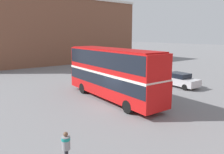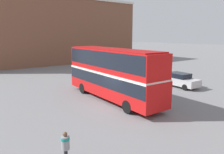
{
  "view_description": "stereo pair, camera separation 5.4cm",
  "coord_description": "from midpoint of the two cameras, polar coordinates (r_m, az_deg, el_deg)",
  "views": [
    {
      "loc": [
        13.63,
        -10.74,
        5.84
      ],
      "look_at": [
        -1.78,
        0.97,
        2.09
      ],
      "focal_mm": 35.0,
      "sensor_mm": 36.0,
      "label": 1
    },
    {
      "loc": [
        13.66,
        -10.69,
        5.84
      ],
      "look_at": [
        -1.78,
        0.97,
        2.09
      ],
      "focal_mm": 35.0,
      "sensor_mm": 36.0,
      "label": 2
    }
  ],
  "objects": [
    {
      "name": "ground_plane",
      "position": [
        18.31,
        0.87,
        -7.63
      ],
      "size": [
        240.0,
        240.0,
        0.0
      ],
      "primitive_type": "plane",
      "color": "slate"
    },
    {
      "name": "building_row_left",
      "position": [
        49.05,
        -15.09,
        11.57
      ],
      "size": [
        11.97,
        34.82,
        13.31
      ],
      "color": "brown",
      "rests_on": "ground_plane"
    },
    {
      "name": "pedestrian_foreground",
      "position": [
        10.44,
        -12.06,
        -16.98
      ],
      "size": [
        0.54,
        0.54,
        1.61
      ],
      "rotation": [
        0.0,
        0.0,
        4.18
      ],
      "color": "#232328",
      "rests_on": "ground_plane"
    },
    {
      "name": "double_decker_bus",
      "position": [
        19.61,
        -0.08,
        1.64
      ],
      "size": [
        11.57,
        2.95,
        4.64
      ],
      "rotation": [
        0.0,
        0.0,
        -0.03
      ],
      "color": "red",
      "rests_on": "ground_plane"
    },
    {
      "name": "parked_car_kerb_near",
      "position": [
        25.92,
        17.25,
        -0.73
      ],
      "size": [
        4.31,
        2.02,
        1.59
      ],
      "rotation": [
        0.0,
        0.0,
        -0.04
      ],
      "color": "silver",
      "rests_on": "ground_plane"
    }
  ]
}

